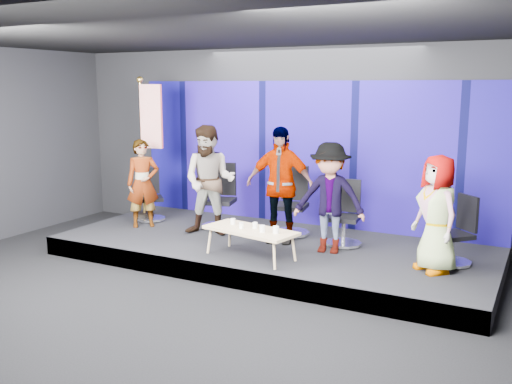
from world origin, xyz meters
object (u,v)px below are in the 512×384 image
(chair_d, at_px, (344,224))
(mug_e, at_px, (276,230))
(mug_d, at_px, (262,229))
(flag_stand, at_px, (148,145))
(mug_a, at_px, (233,221))
(mug_c, at_px, (255,225))
(panelist_c, at_px, (280,185))
(panelist_d, at_px, (330,198))
(chair_e, at_px, (456,242))
(panelist_a, at_px, (143,183))
(mug_b, at_px, (241,226))
(chair_c, at_px, (292,212))
(chair_a, at_px, (150,203))
(panelist_b, at_px, (210,181))
(coffee_table, at_px, (250,231))
(panelist_e, at_px, (437,214))
(chair_b, at_px, (220,207))

(chair_d, distance_m, mug_e, 1.47)
(mug_d, bearing_deg, flag_stand, 155.99)
(chair_d, bearing_deg, mug_a, -147.49)
(mug_d, bearing_deg, mug_c, 142.59)
(panelist_c, bearing_deg, panelist_d, -22.01)
(chair_e, bearing_deg, panelist_a, -133.63)
(mug_b, xyz_separation_m, mug_c, (0.18, 0.10, 0.00))
(panelist_d, xyz_separation_m, flag_stand, (-3.79, 0.50, 0.58))
(mug_d, distance_m, mug_e, 0.20)
(chair_c, xyz_separation_m, mug_e, (0.45, -1.55, 0.10))
(chair_c, xyz_separation_m, mug_c, (0.05, -1.44, 0.10))
(chair_a, height_order, panelist_a, panelist_a)
(panelist_b, distance_m, chair_d, 2.36)
(chair_c, distance_m, coffee_table, 1.50)
(panelist_e, bearing_deg, chair_a, -143.33)
(panelist_b, bearing_deg, panelist_d, -15.45)
(chair_d, distance_m, chair_e, 1.75)
(chair_a, bearing_deg, chair_b, -40.79)
(chair_c, distance_m, chair_d, 1.04)
(chair_a, bearing_deg, mug_e, -66.20)
(panelist_d, relative_size, flag_stand, 0.63)
(panelist_a, xyz_separation_m, mug_b, (2.47, -0.81, -0.31))
(mug_a, bearing_deg, mug_c, -8.95)
(coffee_table, relative_size, flag_stand, 0.56)
(panelist_a, bearing_deg, mug_b, -62.86)
(panelist_c, bearing_deg, mug_c, -97.72)
(mug_a, bearing_deg, coffee_table, -19.16)
(mug_c, relative_size, mug_e, 0.88)
(panelist_c, relative_size, chair_d, 1.81)
(panelist_a, xyz_separation_m, chair_d, (3.62, 0.51, -0.45))
(chair_b, height_order, mug_b, chair_b)
(mug_b, bearing_deg, chair_b, 131.07)
(mug_e, bearing_deg, chair_e, 25.65)
(mug_d, height_order, flag_stand, flag_stand)
(panelist_a, distance_m, panelist_e, 5.15)
(panelist_a, height_order, chair_d, panelist_a)
(coffee_table, xyz_separation_m, mug_c, (0.04, 0.06, 0.08))
(panelist_b, xyz_separation_m, flag_stand, (-1.64, 0.46, 0.49))
(chair_b, xyz_separation_m, panelist_c, (1.33, -0.34, 0.56))
(panelist_d, height_order, panelist_e, panelist_d)
(panelist_d, bearing_deg, mug_b, -149.66)
(mug_b, bearing_deg, panelist_d, 37.91)
(panelist_a, distance_m, mug_a, 2.35)
(panelist_b, height_order, panelist_d, panelist_b)
(panelist_d, distance_m, coffee_table, 1.31)
(panelist_e, bearing_deg, mug_a, -127.39)
(mug_a, height_order, mug_c, same)
(chair_b, height_order, mug_d, chair_b)
(panelist_b, bearing_deg, mug_a, -54.09)
(panelist_c, relative_size, mug_a, 20.97)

